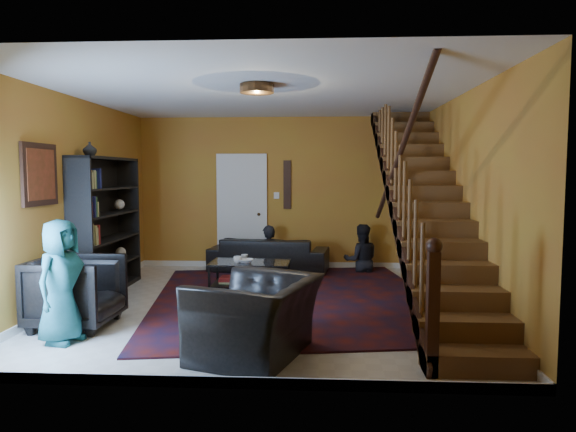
# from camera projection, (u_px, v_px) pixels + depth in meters

# --- Properties ---
(floor) EXTENTS (5.50, 5.50, 0.00)m
(floor) POSITION_uv_depth(u_px,v_px,m) (265.00, 304.00, 6.95)
(floor) COLOR beige
(floor) RESTS_ON ground
(room) EXTENTS (5.50, 5.50, 5.50)m
(room) POSITION_uv_depth(u_px,v_px,m) (192.00, 279.00, 8.34)
(room) COLOR #AB5C26
(room) RESTS_ON ground
(staircase) EXTENTS (0.95, 5.02, 3.18)m
(staircase) POSITION_uv_depth(u_px,v_px,m) (426.00, 201.00, 6.71)
(staircase) COLOR brown
(staircase) RESTS_ON floor
(bookshelf) EXTENTS (0.35, 1.80, 2.00)m
(bookshelf) POSITION_uv_depth(u_px,v_px,m) (107.00, 227.00, 7.60)
(bookshelf) COLOR black
(bookshelf) RESTS_ON floor
(door) EXTENTS (0.82, 0.05, 2.05)m
(door) POSITION_uv_depth(u_px,v_px,m) (242.00, 213.00, 9.61)
(door) COLOR silver
(door) RESTS_ON floor
(framed_picture) EXTENTS (0.04, 0.74, 0.74)m
(framed_picture) POSITION_uv_depth(u_px,v_px,m) (40.00, 175.00, 6.05)
(framed_picture) COLOR maroon
(framed_picture) RESTS_ON room
(wall_hanging) EXTENTS (0.14, 0.03, 0.90)m
(wall_hanging) POSITION_uv_depth(u_px,v_px,m) (287.00, 185.00, 9.52)
(wall_hanging) COLOR black
(wall_hanging) RESTS_ON room
(ceiling_fixture) EXTENTS (0.40, 0.40, 0.10)m
(ceiling_fixture) POSITION_uv_depth(u_px,v_px,m) (257.00, 89.00, 5.92)
(ceiling_fixture) COLOR #3F2814
(ceiling_fixture) RESTS_ON room
(rug) EXTENTS (4.45, 4.91, 0.02)m
(rug) POSITION_uv_depth(u_px,v_px,m) (295.00, 298.00, 7.20)
(rug) COLOR #43100C
(rug) RESTS_ON floor
(sofa) EXTENTS (2.19, 1.08, 0.61)m
(sofa) POSITION_uv_depth(u_px,v_px,m) (269.00, 254.00, 9.22)
(sofa) COLOR black
(sofa) RESTS_ON floor
(armchair_left) EXTENTS (0.92, 0.90, 0.82)m
(armchair_left) POSITION_uv_depth(u_px,v_px,m) (77.00, 292.00, 5.88)
(armchair_left) COLOR black
(armchair_left) RESTS_ON floor
(armchair_right) EXTENTS (1.35, 1.44, 0.76)m
(armchair_right) POSITION_uv_depth(u_px,v_px,m) (256.00, 318.00, 4.93)
(armchair_right) COLOR black
(armchair_right) RESTS_ON floor
(person_adult_a) EXTENTS (0.48, 0.32, 1.28)m
(person_adult_a) POSITION_uv_depth(u_px,v_px,m) (269.00, 260.00, 9.28)
(person_adult_a) COLOR black
(person_adult_a) RESTS_ON sofa
(person_adult_b) EXTENTS (0.67, 0.54, 1.31)m
(person_adult_b) POSITION_uv_depth(u_px,v_px,m) (361.00, 261.00, 9.18)
(person_adult_b) COLOR black
(person_adult_b) RESTS_ON sofa
(person_child) EXTENTS (0.56, 0.72, 1.30)m
(person_child) POSITION_uv_depth(u_px,v_px,m) (61.00, 281.00, 5.32)
(person_child) COLOR #195761
(person_child) RESTS_ON armchair_left
(coffee_table) EXTENTS (1.19, 0.71, 0.45)m
(coffee_table) POSITION_uv_depth(u_px,v_px,m) (250.00, 274.00, 7.67)
(coffee_table) COLOR black
(coffee_table) RESTS_ON floor
(cup_a) EXTENTS (0.14, 0.14, 0.10)m
(cup_a) POSITION_uv_depth(u_px,v_px,m) (238.00, 259.00, 7.55)
(cup_a) COLOR #999999
(cup_a) RESTS_ON coffee_table
(cup_b) EXTENTS (0.11, 0.11, 0.09)m
(cup_b) POSITION_uv_depth(u_px,v_px,m) (244.00, 257.00, 7.75)
(cup_b) COLOR #999999
(cup_b) RESTS_ON coffee_table
(bowl) EXTENTS (0.23, 0.23, 0.05)m
(bowl) POSITION_uv_depth(u_px,v_px,m) (246.00, 261.00, 7.56)
(bowl) COLOR #999999
(bowl) RESTS_ON coffee_table
(vase) EXTENTS (0.18, 0.18, 0.19)m
(vase) POSITION_uv_depth(u_px,v_px,m) (90.00, 149.00, 7.00)
(vase) COLOR #999999
(vase) RESTS_ON bookshelf
(popcorn_bucket) EXTENTS (0.14, 0.14, 0.16)m
(popcorn_bucket) POSITION_uv_depth(u_px,v_px,m) (60.00, 326.00, 5.60)
(popcorn_bucket) COLOR red
(popcorn_bucket) RESTS_ON rug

